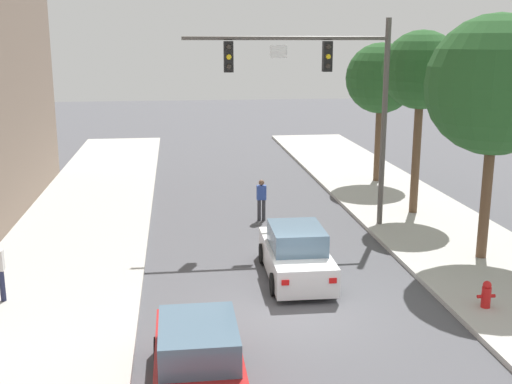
# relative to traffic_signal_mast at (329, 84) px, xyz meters

# --- Properties ---
(ground_plane) EXTENTS (120.00, 120.00, 0.00)m
(ground_plane) POSITION_rel_traffic_signal_mast_xyz_m (-2.49, -7.16, -5.38)
(ground_plane) COLOR #4C4C51
(sidewalk_left) EXTENTS (5.00, 60.00, 0.15)m
(sidewalk_left) POSITION_rel_traffic_signal_mast_xyz_m (-8.99, -7.16, -5.30)
(sidewalk_left) COLOR #B2AFA8
(sidewalk_left) RESTS_ON ground
(traffic_signal_mast) EXTENTS (7.34, 0.38, 7.50)m
(traffic_signal_mast) POSITION_rel_traffic_signal_mast_xyz_m (0.00, 0.00, 0.00)
(traffic_signal_mast) COLOR #514C47
(traffic_signal_mast) RESTS_ON sidewalk_right
(car_lead_white) EXTENTS (1.89, 4.27, 1.60)m
(car_lead_white) POSITION_rel_traffic_signal_mast_xyz_m (-2.01, -4.69, -4.66)
(car_lead_white) COLOR silver
(car_lead_white) RESTS_ON ground
(car_following_red) EXTENTS (1.85, 4.25, 1.60)m
(car_following_red) POSITION_rel_traffic_signal_mast_xyz_m (-5.12, -10.81, -4.66)
(car_following_red) COLOR #B21E1E
(car_following_red) RESTS_ON ground
(pedestrian_crossing_road) EXTENTS (0.36, 0.22, 1.64)m
(pedestrian_crossing_road) POSITION_rel_traffic_signal_mast_xyz_m (-2.18, 1.48, -4.47)
(pedestrian_crossing_road) COLOR #333338
(pedestrian_crossing_road) RESTS_ON ground
(fire_hydrant) EXTENTS (0.48, 0.24, 0.72)m
(fire_hydrant) POSITION_rel_traffic_signal_mast_xyz_m (2.40, -7.78, -4.87)
(fire_hydrant) COLOR red
(fire_hydrant) RESTS_ON sidewalk_right
(street_tree_nearest) EXTENTS (4.23, 4.23, 7.54)m
(street_tree_nearest) POSITION_rel_traffic_signal_mast_xyz_m (4.13, -4.06, 0.18)
(street_tree_nearest) COLOR brown
(street_tree_nearest) RESTS_ON sidewalk_right
(street_tree_second) EXTENTS (3.01, 3.01, 7.13)m
(street_tree_second) POSITION_rel_traffic_signal_mast_xyz_m (3.97, 1.43, 0.34)
(street_tree_second) COLOR brown
(street_tree_second) RESTS_ON sidewalk_right
(street_tree_third) EXTENTS (3.33, 3.33, 6.64)m
(street_tree_third) POSITION_rel_traffic_signal_mast_xyz_m (4.34, 7.31, -0.29)
(street_tree_third) COLOR brown
(street_tree_third) RESTS_ON sidewalk_right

